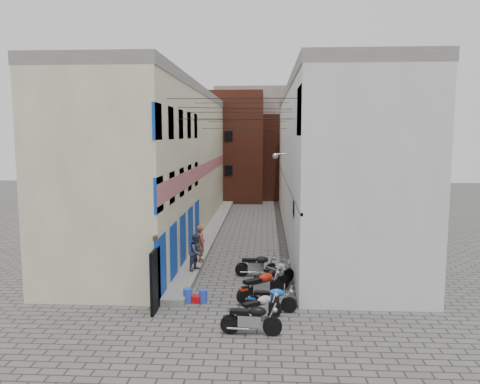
% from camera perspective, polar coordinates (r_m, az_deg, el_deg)
% --- Properties ---
extents(ground, '(90.00, 90.00, 0.00)m').
position_cam_1_polar(ground, '(17.16, -1.41, -13.96)').
color(ground, '#575552').
rests_on(ground, ground).
extents(plinth, '(0.90, 26.00, 0.25)m').
position_cam_1_polar(plinth, '(29.78, -3.34, -4.65)').
color(plinth, slate).
rests_on(plinth, ground).
extents(building_left, '(5.10, 27.00, 9.00)m').
position_cam_1_polar(building_left, '(29.64, -9.07, 3.75)').
color(building_left, '#C3B893').
rests_on(building_left, ground).
extents(building_right, '(5.94, 26.00, 9.00)m').
position_cam_1_polar(building_right, '(29.24, 10.48, 3.69)').
color(building_right, silver).
rests_on(building_right, ground).
extents(building_far_brick_left, '(6.00, 6.00, 10.00)m').
position_cam_1_polar(building_far_brick_left, '(44.11, -1.10, 5.53)').
color(building_far_brick_left, brown).
rests_on(building_far_brick_left, ground).
extents(building_far_brick_right, '(5.00, 6.00, 8.00)m').
position_cam_1_polar(building_far_brick_right, '(46.05, 5.32, 4.32)').
color(building_far_brick_right, brown).
rests_on(building_far_brick_right, ground).
extents(building_far_concrete, '(8.00, 5.00, 11.00)m').
position_cam_1_polar(building_far_concrete, '(49.99, 1.72, 6.28)').
color(building_far_concrete, slate).
rests_on(building_far_concrete, ground).
extents(far_shopfront, '(2.00, 0.30, 2.40)m').
position_cam_1_polar(far_shopfront, '(41.49, 1.38, 0.17)').
color(far_shopfront, black).
rests_on(far_shopfront, ground).
extents(overhead_wires, '(5.80, 13.02, 1.32)m').
position_cam_1_polar(overhead_wires, '(23.67, 0.04, 9.40)').
color(overhead_wires, black).
rests_on(overhead_wires, ground).
extents(motorcycle_a, '(1.95, 0.73, 1.11)m').
position_cam_1_polar(motorcycle_a, '(14.87, 1.36, -15.04)').
color(motorcycle_a, black).
rests_on(motorcycle_a, ground).
extents(motorcycle_b, '(1.80, 1.57, 1.06)m').
position_cam_1_polar(motorcycle_b, '(15.80, 2.40, -13.79)').
color(motorcycle_b, '#A3A3A8').
rests_on(motorcycle_b, ground).
extents(motorcycle_c, '(1.81, 0.65, 1.03)m').
position_cam_1_polar(motorcycle_c, '(16.65, 3.83, -12.74)').
color(motorcycle_c, blue).
rests_on(motorcycle_c, ground).
extents(motorcycle_d, '(2.08, 1.86, 1.23)m').
position_cam_1_polar(motorcycle_d, '(17.70, 2.57, -11.18)').
color(motorcycle_d, '#9F1A0B').
rests_on(motorcycle_d, ground).
extents(motorcycle_e, '(1.91, 1.59, 1.10)m').
position_cam_1_polar(motorcycle_e, '(18.56, 3.58, -10.52)').
color(motorcycle_e, black).
rests_on(motorcycle_e, ground).
extents(motorcycle_f, '(1.77, 1.63, 1.06)m').
position_cam_1_polar(motorcycle_f, '(19.50, 4.52, -9.73)').
color(motorcycle_f, '#9D9DA1').
rests_on(motorcycle_f, ground).
extents(motorcycle_g, '(1.92, 0.61, 1.11)m').
position_cam_1_polar(motorcycle_g, '(20.53, 2.10, -8.77)').
color(motorcycle_g, black).
rests_on(motorcycle_g, ground).
extents(person_a, '(0.56, 0.71, 1.72)m').
position_cam_1_polar(person_a, '(21.91, -4.80, -6.28)').
color(person_a, '#964A36').
rests_on(person_a, plinth).
extents(person_b, '(0.91, 0.98, 1.61)m').
position_cam_1_polar(person_b, '(20.63, -5.32, -7.28)').
color(person_b, '#383F55').
rests_on(person_b, plinth).
extents(water_jug_near, '(0.38, 0.38, 0.51)m').
position_cam_1_polar(water_jug_near, '(17.72, -6.41, -12.43)').
color(water_jug_near, blue).
rests_on(water_jug_near, ground).
extents(water_jug_far, '(0.35, 0.35, 0.48)m').
position_cam_1_polar(water_jug_far, '(17.64, -4.51, -12.55)').
color(water_jug_far, blue).
rests_on(water_jug_far, ground).
extents(red_crate, '(0.44, 0.38, 0.24)m').
position_cam_1_polar(red_crate, '(17.72, -5.34, -12.88)').
color(red_crate, red).
rests_on(red_crate, ground).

